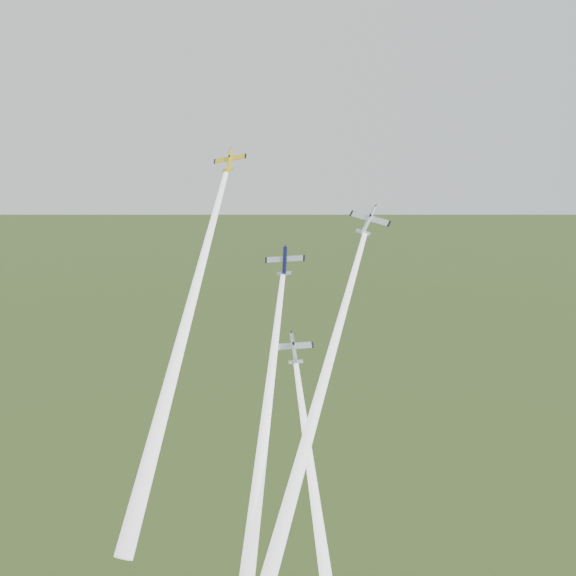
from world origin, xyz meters
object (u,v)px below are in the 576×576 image
object	(u,v)px
plane_yellow	(229,160)
plane_silver_low	(294,348)
plane_silver_right	(369,220)
plane_navy	(285,261)

from	to	relation	value
plane_yellow	plane_silver_low	distance (m)	38.61
plane_silver_right	plane_silver_low	xyz separation A→B (m)	(-14.36, -9.13, -22.50)
plane_silver_right	plane_silver_low	size ratio (longest dim) A/B	1.05
plane_yellow	plane_silver_right	xyz separation A→B (m)	(26.65, -5.59, -11.02)
plane_navy	plane_silver_low	xyz separation A→B (m)	(1.62, -10.11, -14.47)
plane_silver_right	plane_navy	bearing A→B (deg)	-158.77
plane_silver_low	plane_yellow	bearing A→B (deg)	119.75
plane_silver_right	plane_yellow	bearing A→B (deg)	-167.09
plane_yellow	plane_silver_right	distance (m)	29.37
plane_yellow	plane_navy	size ratio (longest dim) A/B	0.87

